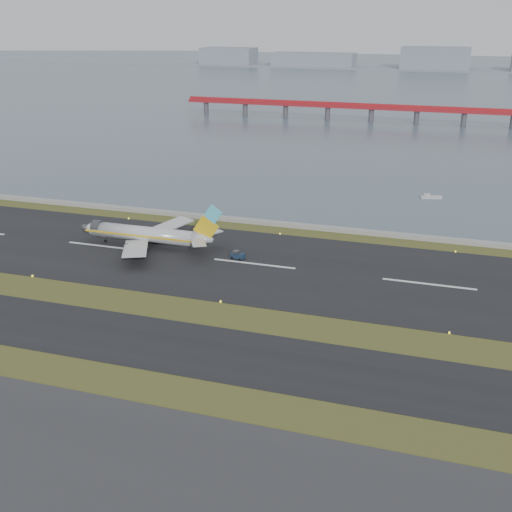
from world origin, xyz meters
name	(u,v)px	position (x,y,z in m)	size (l,w,h in m)	color
ground	(207,318)	(0.00, 0.00, 0.00)	(1000.00, 1000.00, 0.00)	#354518
taxiway_strip	(182,347)	(0.00, -12.00, 0.05)	(1000.00, 18.00, 0.10)	black
runway_strip	(254,264)	(0.00, 30.00, 0.05)	(1000.00, 45.00, 0.10)	black
seawall	(287,225)	(0.00, 60.00, 0.50)	(1000.00, 2.50, 1.00)	gray
bay_water	(412,84)	(0.00, 460.00, 0.00)	(1400.00, 800.00, 1.30)	#42505F
red_pier	(417,110)	(20.00, 250.00, 7.28)	(260.00, 5.00, 10.20)	#AA1D24
far_shoreline	(439,63)	(13.62, 620.00, 6.07)	(1400.00, 80.00, 60.50)	gray
airliner	(149,235)	(-28.67, 32.91, 3.46)	(38.52, 32.89, 12.80)	silver
pushback_tug	(238,255)	(-4.83, 31.97, 1.00)	(3.52, 2.47, 2.06)	#16273E
workboat_near	(431,197)	(36.14, 101.35, 0.50)	(6.79, 3.59, 1.58)	#B8B8BD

